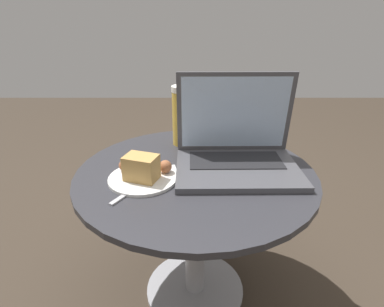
{
  "coord_description": "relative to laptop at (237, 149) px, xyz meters",
  "views": [
    {
      "loc": [
        -0.01,
        -0.81,
        0.91
      ],
      "look_at": [
        -0.01,
        -0.04,
        0.57
      ],
      "focal_mm": 28.0,
      "sensor_mm": 36.0,
      "label": 1
    }
  ],
  "objects": [
    {
      "name": "fork",
      "position": [
        -0.28,
        -0.14,
        -0.05
      ],
      "size": [
        0.1,
        0.15,
        0.0
      ],
      "color": "#B2B2B7",
      "rests_on": "table"
    },
    {
      "name": "napkin",
      "position": [
        -0.26,
        -0.08,
        -0.05
      ],
      "size": [
        0.19,
        0.15,
        0.0
      ],
      "color": "white",
      "rests_on": "table"
    },
    {
      "name": "laptop",
      "position": [
        0.0,
        0.0,
        0.0
      ],
      "size": [
        0.36,
        0.27,
        0.28
      ],
      "color": "#47474C",
      "rests_on": "table"
    },
    {
      "name": "beer_glass",
      "position": [
        -0.17,
        0.18,
        0.05
      ],
      "size": [
        0.08,
        0.08,
        0.21
      ],
      "color": "gold",
      "rests_on": "table"
    },
    {
      "name": "ground_plane",
      "position": [
        -0.12,
        -0.03,
        -0.55
      ],
      "size": [
        6.0,
        6.0,
        0.0
      ],
      "primitive_type": "plane",
      "color": "#382D23"
    },
    {
      "name": "table",
      "position": [
        -0.12,
        -0.03,
        -0.17
      ],
      "size": [
        0.72,
        0.72,
        0.5
      ],
      "color": "#9E9EA3",
      "rests_on": "ground_plane"
    },
    {
      "name": "snack_plate",
      "position": [
        -0.27,
        -0.09,
        -0.03
      ],
      "size": [
        0.2,
        0.2,
        0.08
      ],
      "color": "silver",
      "rests_on": "table"
    }
  ]
}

